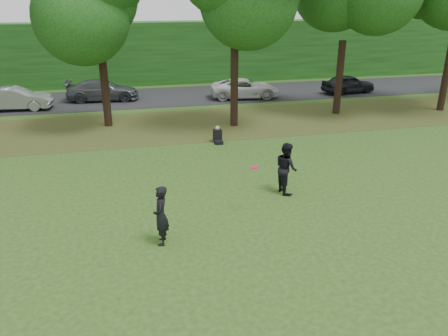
% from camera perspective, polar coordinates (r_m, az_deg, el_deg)
% --- Properties ---
extents(ground, '(120.00, 120.00, 0.00)m').
position_cam_1_polar(ground, '(13.24, -2.02, -9.71)').
color(ground, '#244616').
rests_on(ground, ground).
extents(leaf_litter, '(60.00, 7.00, 0.01)m').
position_cam_1_polar(leaf_litter, '(25.18, -7.99, 5.41)').
color(leaf_litter, '#413817').
rests_on(leaf_litter, ground).
extents(street, '(70.00, 7.00, 0.02)m').
position_cam_1_polar(street, '(32.92, -9.46, 9.11)').
color(street, black).
rests_on(street, ground).
extents(far_hedge, '(70.00, 3.00, 5.00)m').
position_cam_1_polar(far_hedge, '(38.44, -10.43, 14.55)').
color(far_hedge, '#184112').
rests_on(far_hedge, ground).
extents(player_left, '(0.54, 0.73, 1.83)m').
position_cam_1_polar(player_left, '(12.91, -8.24, -6.17)').
color(player_left, black).
rests_on(player_left, ground).
extents(player_right, '(0.79, 0.99, 1.93)m').
position_cam_1_polar(player_right, '(16.29, 8.13, 0.03)').
color(player_right, black).
rests_on(player_right, ground).
extents(parked_cars, '(37.08, 4.10, 1.47)m').
position_cam_1_polar(parked_cars, '(31.51, -10.88, 9.80)').
color(parked_cars, black).
rests_on(parked_cars, street).
extents(frisbee, '(0.33, 0.33, 0.07)m').
position_cam_1_polar(frisbee, '(14.29, 4.01, 0.16)').
color(frisbee, '#E41347').
rests_on(frisbee, ground).
extents(seated_person, '(0.44, 0.75, 0.83)m').
position_cam_1_polar(seated_person, '(22.07, -0.82, 4.17)').
color(seated_person, black).
rests_on(seated_person, ground).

